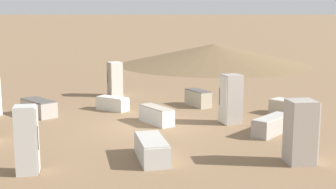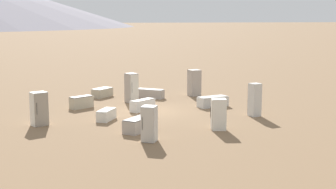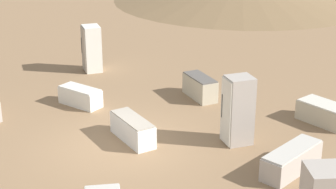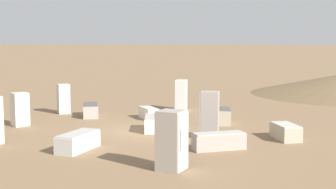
{
  "view_description": "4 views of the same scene",
  "coord_description": "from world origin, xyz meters",
  "px_view_note": "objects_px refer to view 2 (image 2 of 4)",
  "views": [
    {
      "loc": [
        1.49,
        -17.3,
        4.33
      ],
      "look_at": [
        0.76,
        0.64,
        1.1
      ],
      "focal_mm": 50.0,
      "sensor_mm": 36.0,
      "label": 1
    },
    {
      "loc": [
        -26.54,
        5.71,
        5.47
      ],
      "look_at": [
        -0.62,
        -0.95,
        1.07
      ],
      "focal_mm": 50.0,
      "sensor_mm": 36.0,
      "label": 2
    },
    {
      "loc": [
        2.76,
        -13.63,
        6.8
      ],
      "look_at": [
        1.19,
        1.45,
        0.99
      ],
      "focal_mm": 60.0,
      "sensor_mm": 36.0,
      "label": 3
    },
    {
      "loc": [
        12.93,
        -15.56,
        3.93
      ],
      "look_at": [
        0.63,
        1.18,
        1.56
      ],
      "focal_mm": 50.0,
      "sensor_mm": 36.0,
      "label": 4
    }
  ],
  "objects_px": {
    "discarded_fridge_5": "(143,105)",
    "discarded_fridge_8": "(132,88)",
    "discarded_fridge_12": "(219,114)",
    "discarded_fridge_11": "(194,83)",
    "discarded_fridge_10": "(81,102)",
    "discarded_fridge_1": "(255,100)",
    "discarded_fridge_3": "(213,102)",
    "discarded_fridge_6": "(139,125)",
    "discarded_fridge_7": "(39,109)",
    "discarded_fridge_0": "(149,124)",
    "discarded_fridge_4": "(106,115)",
    "discarded_fridge_9": "(150,94)",
    "discarded_fridge_2": "(102,93)"
  },
  "relations": [
    {
      "from": "discarded_fridge_5",
      "to": "discarded_fridge_8",
      "type": "xyz_separation_m",
      "value": [
        2.88,
        0.15,
        0.63
      ]
    },
    {
      "from": "discarded_fridge_12",
      "to": "discarded_fridge_11",
      "type": "bearing_deg",
      "value": 1.36
    },
    {
      "from": "discarded_fridge_5",
      "to": "discarded_fridge_10",
      "type": "height_order",
      "value": "discarded_fridge_10"
    },
    {
      "from": "discarded_fridge_1",
      "to": "discarded_fridge_10",
      "type": "xyz_separation_m",
      "value": [
        4.78,
        9.26,
        -0.56
      ]
    },
    {
      "from": "discarded_fridge_5",
      "to": "discarded_fridge_8",
      "type": "height_order",
      "value": "discarded_fridge_8"
    },
    {
      "from": "discarded_fridge_3",
      "to": "discarded_fridge_6",
      "type": "relative_size",
      "value": 1.12
    },
    {
      "from": "discarded_fridge_7",
      "to": "discarded_fridge_6",
      "type": "bearing_deg",
      "value": 127.68
    },
    {
      "from": "discarded_fridge_0",
      "to": "discarded_fridge_7",
      "type": "distance_m",
      "value": 6.56
    },
    {
      "from": "discarded_fridge_5",
      "to": "discarded_fridge_7",
      "type": "bearing_deg",
      "value": 76.04
    },
    {
      "from": "discarded_fridge_1",
      "to": "discarded_fridge_6",
      "type": "xyz_separation_m",
      "value": [
        -1.92,
        6.98,
        -0.59
      ]
    },
    {
      "from": "discarded_fridge_1",
      "to": "discarded_fridge_11",
      "type": "relative_size",
      "value": 1.01
    },
    {
      "from": "discarded_fridge_0",
      "to": "discarded_fridge_4",
      "type": "relative_size",
      "value": 1.05
    },
    {
      "from": "discarded_fridge_4",
      "to": "discarded_fridge_9",
      "type": "xyz_separation_m",
      "value": [
        6.31,
        -3.79,
        0.02
      ]
    },
    {
      "from": "discarded_fridge_2",
      "to": "discarded_fridge_8",
      "type": "distance_m",
      "value": 3.13
    },
    {
      "from": "discarded_fridge_3",
      "to": "discarded_fridge_8",
      "type": "bearing_deg",
      "value": 45.09
    },
    {
      "from": "discarded_fridge_7",
      "to": "discarded_fridge_9",
      "type": "xyz_separation_m",
      "value": [
        6.72,
        -7.26,
        -0.56
      ]
    },
    {
      "from": "discarded_fridge_2",
      "to": "discarded_fridge_11",
      "type": "height_order",
      "value": "discarded_fridge_11"
    },
    {
      "from": "discarded_fridge_0",
      "to": "discarded_fridge_11",
      "type": "bearing_deg",
      "value": -86.99
    },
    {
      "from": "discarded_fridge_6",
      "to": "discarded_fridge_2",
      "type": "bearing_deg",
      "value": -42.86
    },
    {
      "from": "discarded_fridge_2",
      "to": "discarded_fridge_12",
      "type": "distance_m",
      "value": 12.02
    },
    {
      "from": "discarded_fridge_8",
      "to": "discarded_fridge_10",
      "type": "height_order",
      "value": "discarded_fridge_8"
    },
    {
      "from": "discarded_fridge_9",
      "to": "discarded_fridge_10",
      "type": "bearing_deg",
      "value": -25.26
    },
    {
      "from": "discarded_fridge_0",
      "to": "discarded_fridge_3",
      "type": "distance_m",
      "value": 9.08
    },
    {
      "from": "discarded_fridge_4",
      "to": "discarded_fridge_12",
      "type": "bearing_deg",
      "value": -5.01
    },
    {
      "from": "discarded_fridge_2",
      "to": "discarded_fridge_3",
      "type": "distance_m",
      "value": 8.21
    },
    {
      "from": "discarded_fridge_4",
      "to": "discarded_fridge_10",
      "type": "relative_size",
      "value": 1.0
    },
    {
      "from": "discarded_fridge_0",
      "to": "discarded_fridge_5",
      "type": "height_order",
      "value": "discarded_fridge_0"
    },
    {
      "from": "discarded_fridge_0",
      "to": "discarded_fridge_4",
      "type": "distance_m",
      "value": 5.1
    },
    {
      "from": "discarded_fridge_6",
      "to": "discarded_fridge_10",
      "type": "height_order",
      "value": "discarded_fridge_10"
    },
    {
      "from": "discarded_fridge_8",
      "to": "discarded_fridge_9",
      "type": "bearing_deg",
      "value": -163.49
    },
    {
      "from": "discarded_fridge_1",
      "to": "discarded_fridge_7",
      "type": "xyz_separation_m",
      "value": [
        0.57,
        11.67,
        -0.06
      ]
    },
    {
      "from": "discarded_fridge_0",
      "to": "discarded_fridge_3",
      "type": "height_order",
      "value": "discarded_fridge_0"
    },
    {
      "from": "discarded_fridge_0",
      "to": "discarded_fridge_9",
      "type": "xyz_separation_m",
      "value": [
        11.21,
        -2.47,
        -0.49
      ]
    },
    {
      "from": "discarded_fridge_10",
      "to": "discarded_fridge_11",
      "type": "relative_size",
      "value": 0.83
    },
    {
      "from": "discarded_fridge_4",
      "to": "discarded_fridge_7",
      "type": "xyz_separation_m",
      "value": [
        -0.41,
        3.47,
        0.58
      ]
    },
    {
      "from": "discarded_fridge_4",
      "to": "discarded_fridge_11",
      "type": "distance_m",
      "value": 9.62
    },
    {
      "from": "discarded_fridge_2",
      "to": "discarded_fridge_12",
      "type": "xyz_separation_m",
      "value": [
        -11.16,
        -4.45,
        0.47
      ]
    },
    {
      "from": "discarded_fridge_0",
      "to": "discarded_fridge_1",
      "type": "distance_m",
      "value": 7.92
    },
    {
      "from": "discarded_fridge_6",
      "to": "discarded_fridge_9",
      "type": "xyz_separation_m",
      "value": [
        9.22,
        -2.56,
        -0.02
      ]
    },
    {
      "from": "discarded_fridge_0",
      "to": "discarded_fridge_10",
      "type": "bearing_deg",
      "value": -45.11
    },
    {
      "from": "discarded_fridge_10",
      "to": "discarded_fridge_7",
      "type": "bearing_deg",
      "value": -61.09
    },
    {
      "from": "discarded_fridge_2",
      "to": "discarded_fridge_7",
      "type": "distance_m",
      "value": 9.0
    },
    {
      "from": "discarded_fridge_3",
      "to": "discarded_fridge_10",
      "type": "bearing_deg",
      "value": 64.58
    },
    {
      "from": "discarded_fridge_3",
      "to": "discarded_fridge_5",
      "type": "bearing_deg",
      "value": 77.5
    },
    {
      "from": "discarded_fridge_8",
      "to": "discarded_fridge_5",
      "type": "bearing_deg",
      "value": 68.32
    },
    {
      "from": "discarded_fridge_6",
      "to": "discarded_fridge_9",
      "type": "relative_size",
      "value": 0.95
    },
    {
      "from": "discarded_fridge_10",
      "to": "discarded_fridge_12",
      "type": "height_order",
      "value": "discarded_fridge_12"
    },
    {
      "from": "discarded_fridge_2",
      "to": "discarded_fridge_9",
      "type": "bearing_deg",
      "value": 22.2
    },
    {
      "from": "discarded_fridge_1",
      "to": "discarded_fridge_8",
      "type": "relative_size",
      "value": 0.97
    },
    {
      "from": "discarded_fridge_8",
      "to": "discarded_fridge_12",
      "type": "distance_m",
      "value": 9.02
    }
  ]
}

